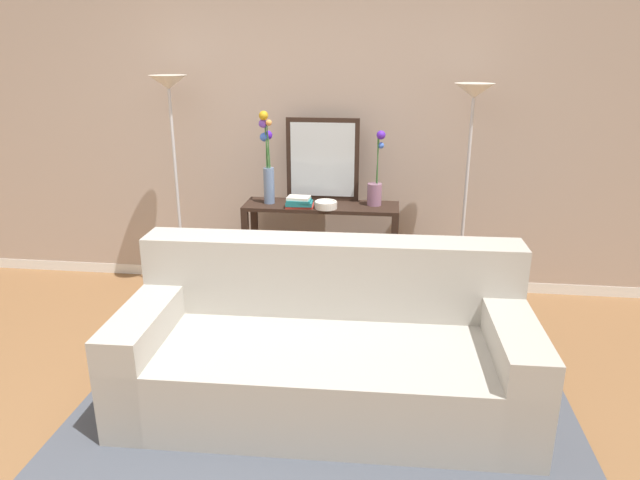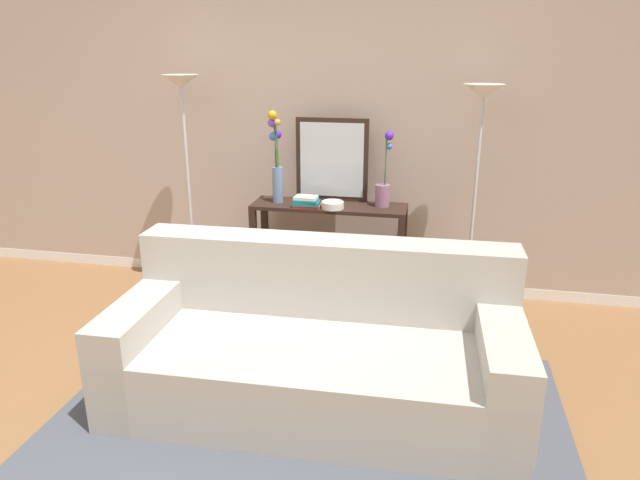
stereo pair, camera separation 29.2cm
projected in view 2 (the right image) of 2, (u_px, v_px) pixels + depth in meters
name	position (u px, v px, depth m)	size (l,w,h in m)	color
ground_plane	(204.00, 435.00, 3.04)	(16.00, 16.00, 0.02)	brown
back_wall	(300.00, 102.00, 4.62)	(12.00, 0.15, 3.06)	white
area_rug	(311.00, 413.00, 3.19)	(2.78, 1.72, 0.01)	#474C56
couch	(317.00, 351.00, 3.25)	(2.25, 1.04, 0.88)	#ADA89E
console_table	(329.00, 235.00, 4.50)	(1.19, 0.35, 0.79)	black
floor_lamp_left	(184.00, 125.00, 4.42)	(0.28, 0.28, 1.75)	silver
floor_lamp_right	(480.00, 138.00, 4.01)	(0.28, 0.28, 1.71)	silver
wall_mirror	(332.00, 160.00, 4.45)	(0.57, 0.02, 0.64)	black
vase_tall_flowers	(276.00, 162.00, 4.39)	(0.11, 0.13, 0.71)	#6B84AD
vase_short_flowers	(384.00, 184.00, 4.32)	(0.12, 0.11, 0.57)	gray
fruit_bowl	(333.00, 205.00, 4.30)	(0.17, 0.17, 0.06)	silver
book_stack	(306.00, 202.00, 4.35)	(0.22, 0.17, 0.08)	#BC3328
book_row_under_console	(291.00, 289.00, 4.72)	(0.34, 0.18, 0.12)	maroon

